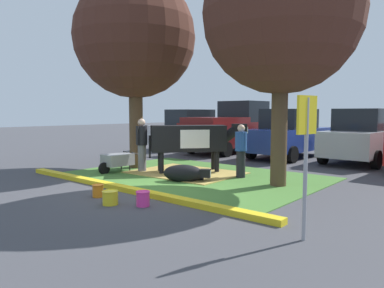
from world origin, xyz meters
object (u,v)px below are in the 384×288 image
at_px(wheelbarrow, 117,160).
at_px(sedan_silver, 190,129).
at_px(calf_lying, 185,173).
at_px(hatchback_white, 363,136).
at_px(parking_sign, 306,139).
at_px(bucket_yellow, 110,197).
at_px(shade_tree_left, 135,38).
at_px(sedan_blue, 289,134).
at_px(person_visitor_near, 142,143).
at_px(pickup_truck_maroon, 233,128).
at_px(shade_tree_right, 282,15).
at_px(person_handler, 241,150).
at_px(bucket_orange, 98,190).
at_px(bucket_pink, 143,198).
at_px(cow_holstein, 192,139).

xyz_separation_m(wheelbarrow, sedan_silver, (-3.26, 7.34, 0.60)).
height_order(calf_lying, hatchback_white, hatchback_white).
xyz_separation_m(parking_sign, bucket_yellow, (-3.90, -0.58, -1.36)).
relative_size(shade_tree_left, sedan_blue, 1.43).
relative_size(person_visitor_near, sedan_blue, 0.38).
height_order(wheelbarrow, bucket_yellow, wheelbarrow).
distance_m(sedan_silver, sedan_blue, 5.71).
relative_size(person_visitor_near, parking_sign, 0.79).
distance_m(person_visitor_near, bucket_yellow, 4.10).
bearing_deg(sedan_blue, wheelbarrow, -109.21).
distance_m(parking_sign, pickup_truck_maroon, 12.05).
xyz_separation_m(person_visitor_near, pickup_truck_maroon, (-1.16, 6.81, 0.20)).
relative_size(shade_tree_right, person_handler, 4.07).
bearing_deg(person_visitor_near, bucket_orange, -58.64).
bearing_deg(bucket_pink, bucket_orange, -174.98).
bearing_deg(sedan_silver, pickup_truck_maroon, -0.21).
height_order(shade_tree_right, calf_lying, shade_tree_right).
xyz_separation_m(shade_tree_right, sedan_blue, (-2.43, 5.65, -3.31)).
relative_size(cow_holstein, person_visitor_near, 1.56).
height_order(shade_tree_right, wheelbarrow, shade_tree_right).
relative_size(shade_tree_right, calf_lying, 4.87).
bearing_deg(wheelbarrow, person_handler, 25.74).
relative_size(calf_lying, wheelbarrow, 0.80).
bearing_deg(calf_lying, hatchback_white, 70.80).
distance_m(shade_tree_left, pickup_truck_maroon, 7.10).
relative_size(sedan_silver, sedan_blue, 1.00).
xyz_separation_m(pickup_truck_maroon, sedan_blue, (3.00, -0.33, -0.13)).
distance_m(cow_holstein, calf_lying, 1.79).
xyz_separation_m(sedan_silver, hatchback_white, (8.48, 0.09, 0.00)).
relative_size(cow_holstein, hatchback_white, 0.59).
height_order(sedan_silver, hatchback_white, same).
relative_size(shade_tree_left, bucket_yellow, 18.75).
height_order(person_visitor_near, bucket_pink, person_visitor_near).
xyz_separation_m(shade_tree_left, pickup_truck_maroon, (-0.33, 6.32, -3.22)).
height_order(shade_tree_left, pickup_truck_maroon, shade_tree_left).
distance_m(sedan_silver, pickup_truck_maroon, 2.70).
distance_m(bucket_yellow, sedan_blue, 9.67).
relative_size(shade_tree_left, person_visitor_near, 3.76).
relative_size(shade_tree_right, bucket_orange, 22.04).
height_order(sedan_silver, pickup_truck_maroon, pickup_truck_maroon).
bearing_deg(sedan_silver, person_visitor_near, -60.52).
xyz_separation_m(shade_tree_left, sedan_blue, (2.67, 6.00, -3.35)).
xyz_separation_m(bucket_orange, bucket_pink, (1.36, 0.12, 0.01)).
distance_m(bucket_yellow, hatchback_white, 10.29).
height_order(parking_sign, bucket_orange, parking_sign).
height_order(shade_tree_left, hatchback_white, shade_tree_left).
relative_size(bucket_orange, hatchback_white, 0.06).
bearing_deg(person_handler, cow_holstein, -173.52).
height_order(shade_tree_right, sedan_blue, shade_tree_right).
height_order(wheelbarrow, sedan_silver, sedan_silver).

